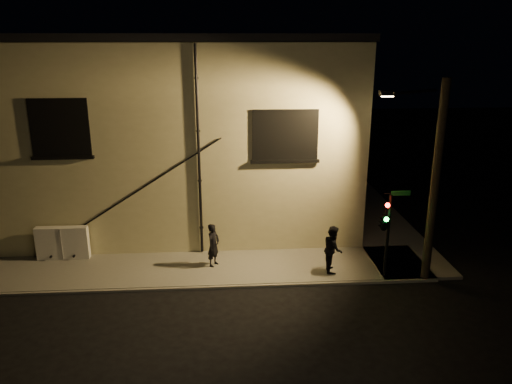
{
  "coord_description": "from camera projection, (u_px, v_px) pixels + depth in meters",
  "views": [
    {
      "loc": [
        -0.9,
        -16.22,
        8.71
      ],
      "look_at": [
        0.36,
        1.8,
        3.04
      ],
      "focal_mm": 35.0,
      "sensor_mm": 36.0,
      "label": 1
    }
  ],
  "objects": [
    {
      "name": "utility_cabinet",
      "position": [
        63.0,
        243.0,
        19.95
      ],
      "size": [
        2.05,
        0.34,
        1.35
      ],
      "primitive_type": "cube",
      "color": "silver",
      "rests_on": "sidewalk"
    },
    {
      "name": "streetlamp_pole",
      "position": [
        432.0,
        179.0,
        17.5
      ],
      "size": [
        2.03,
        1.39,
        7.4
      ],
      "color": "black",
      "rests_on": "ground"
    },
    {
      "name": "pedestrian_b",
      "position": [
        333.0,
        249.0,
        18.83
      ],
      "size": [
        0.78,
        0.95,
        1.81
      ],
      "primitive_type": "imported",
      "rotation": [
        0.0,
        0.0,
        1.46
      ],
      "color": "black",
      "rests_on": "sidewalk"
    },
    {
      "name": "sidewalk",
      "position": [
        271.0,
        238.0,
        22.35
      ],
      "size": [
        21.0,
        16.0,
        0.12
      ],
      "color": "slate",
      "rests_on": "ground"
    },
    {
      "name": "building",
      "position": [
        180.0,
        125.0,
        25.15
      ],
      "size": [
        16.2,
        12.23,
        8.8
      ],
      "color": "beige",
      "rests_on": "ground"
    },
    {
      "name": "ground",
      "position": [
        249.0,
        287.0,
        18.11
      ],
      "size": [
        90.0,
        90.0,
        0.0
      ],
      "primitive_type": "plane",
      "color": "black"
    },
    {
      "name": "traffic_signal",
      "position": [
        384.0,
        221.0,
        17.9
      ],
      "size": [
        1.23,
        1.95,
        3.33
      ],
      "color": "black",
      "rests_on": "sidewalk"
    },
    {
      "name": "pedestrian_a",
      "position": [
        213.0,
        245.0,
        19.3
      ],
      "size": [
        0.68,
        0.75,
        1.71
      ],
      "primitive_type": "imported",
      "rotation": [
        0.0,
        0.0,
        1.01
      ],
      "color": "black",
      "rests_on": "sidewalk"
    }
  ]
}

